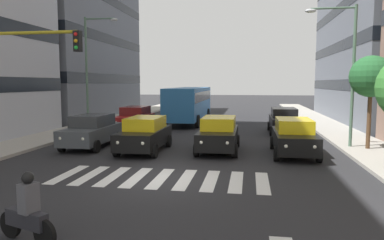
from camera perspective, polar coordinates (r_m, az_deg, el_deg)
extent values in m
plane|color=#262628|center=(13.16, -4.96, -9.19)|extent=(180.00, 180.00, 0.00)
cube|color=slate|center=(40.15, -20.38, 14.39)|extent=(11.19, 18.31, 19.18)
cube|color=black|center=(39.67, -20.08, 6.15)|extent=(11.23, 18.35, 0.90)
cube|color=black|center=(39.90, -20.28, 11.67)|extent=(11.23, 18.35, 0.90)
cube|color=black|center=(40.48, -20.48, 17.07)|extent=(11.23, 18.35, 0.90)
cube|color=silver|center=(12.79, 11.12, -9.71)|extent=(0.45, 2.80, 0.01)
cube|color=silver|center=(12.79, 7.03, -9.64)|extent=(0.45, 2.80, 0.01)
cube|color=silver|center=(12.85, 2.96, -9.53)|extent=(0.45, 2.80, 0.01)
cube|color=silver|center=(12.97, -1.05, -9.37)|extent=(0.45, 2.80, 0.01)
cube|color=silver|center=(13.15, -4.96, -9.18)|extent=(0.45, 2.80, 0.01)
cube|color=silver|center=(13.40, -8.75, -8.95)|extent=(0.45, 2.80, 0.01)
cube|color=silver|center=(13.69, -12.37, -8.69)|extent=(0.45, 2.80, 0.01)
cube|color=silver|center=(14.04, -15.83, -8.41)|extent=(0.45, 2.80, 0.01)
cube|color=silver|center=(14.44, -19.10, -8.12)|extent=(0.45, 2.80, 0.01)
cube|color=black|center=(17.69, 15.85, -3.10)|extent=(1.80, 4.40, 0.80)
cube|color=yellow|center=(17.80, 15.84, -0.78)|extent=(1.58, 2.46, 0.60)
cylinder|color=black|center=(16.48, 19.52, -5.28)|extent=(0.22, 0.64, 0.64)
cylinder|color=black|center=(16.25, 13.24, -5.26)|extent=(0.22, 0.64, 0.64)
cylinder|color=black|center=(19.30, 17.98, -3.63)|extent=(0.22, 0.64, 0.64)
cylinder|color=black|center=(19.10, 12.63, -3.58)|extent=(0.22, 0.64, 0.64)
sphere|color=white|center=(15.66, 18.87, -4.05)|extent=(0.18, 0.18, 0.18)
sphere|color=white|center=(15.51, 14.66, -4.02)|extent=(0.18, 0.18, 0.18)
cube|color=black|center=(18.03, 4.21, -2.73)|extent=(1.80, 4.40, 0.80)
cube|color=yellow|center=(18.13, 4.29, -0.45)|extent=(1.58, 2.46, 0.60)
cylinder|color=black|center=(16.61, 6.87, -4.90)|extent=(0.22, 0.64, 0.64)
cylinder|color=black|center=(16.77, 0.70, -4.75)|extent=(0.22, 0.64, 0.64)
cylinder|color=black|center=(19.47, 7.22, -3.31)|extent=(0.22, 0.64, 0.64)
cylinder|color=black|center=(19.61, 1.95, -3.20)|extent=(0.22, 0.64, 0.64)
sphere|color=white|center=(15.86, 5.62, -3.64)|extent=(0.18, 0.18, 0.18)
sphere|color=white|center=(15.97, 1.48, -3.55)|extent=(0.18, 0.18, 0.18)
cube|color=black|center=(18.07, -7.55, -2.74)|extent=(1.80, 4.40, 0.80)
cube|color=yellow|center=(18.17, -7.40, -0.47)|extent=(1.58, 2.46, 0.60)
cylinder|color=black|center=(16.52, -5.98, -4.95)|extent=(0.22, 0.64, 0.64)
cylinder|color=black|center=(17.07, -11.84, -4.69)|extent=(0.22, 0.64, 0.64)
cylinder|color=black|center=(19.29, -3.73, -3.35)|extent=(0.22, 0.64, 0.64)
cylinder|color=black|center=(19.77, -8.83, -3.19)|extent=(0.22, 0.64, 0.64)
sphere|color=white|center=(15.86, -7.79, -3.66)|extent=(0.18, 0.18, 0.18)
sphere|color=white|center=(16.23, -11.69, -3.51)|extent=(0.18, 0.18, 0.18)
cube|color=#474C51|center=(19.86, -15.66, -2.13)|extent=(1.80, 4.40, 0.80)
cube|color=#343639|center=(19.96, -15.48, -0.06)|extent=(1.58, 2.46, 0.60)
cylinder|color=black|center=(18.25, -14.97, -4.08)|extent=(0.22, 0.64, 0.64)
cylinder|color=black|center=(19.05, -19.93, -3.82)|extent=(0.22, 0.64, 0.64)
cylinder|color=black|center=(20.89, -11.72, -2.75)|extent=(0.22, 0.64, 0.64)
cylinder|color=black|center=(21.60, -16.19, -2.58)|extent=(0.22, 0.64, 0.64)
sphere|color=white|center=(17.68, -16.89, -2.88)|extent=(0.18, 0.18, 0.18)
sphere|color=white|center=(18.22, -20.15, -2.73)|extent=(0.18, 0.18, 0.18)
cube|color=black|center=(25.10, 14.38, -0.45)|extent=(1.80, 4.40, 0.80)
cube|color=black|center=(25.24, 14.38, 1.18)|extent=(1.58, 2.46, 0.60)
cylinder|color=black|center=(23.82, 16.83, -1.83)|extent=(0.22, 0.64, 0.64)
cylinder|color=black|center=(23.64, 12.50, -1.77)|extent=(0.22, 0.64, 0.64)
cylinder|color=black|center=(26.68, 16.00, -1.00)|extent=(0.22, 0.64, 0.64)
cylinder|color=black|center=(26.52, 12.14, -0.94)|extent=(0.22, 0.64, 0.64)
sphere|color=white|center=(23.03, 16.30, -0.86)|extent=(0.18, 0.18, 0.18)
sphere|color=white|center=(22.92, 13.44, -0.82)|extent=(0.18, 0.18, 0.18)
cube|color=maroon|center=(26.20, -9.05, -0.08)|extent=(1.80, 4.40, 0.80)
cube|color=maroon|center=(26.33, -8.94, 1.48)|extent=(1.58, 2.46, 0.60)
cylinder|color=black|center=(24.60, -8.09, -1.39)|extent=(0.22, 0.64, 0.64)
cylinder|color=black|center=(25.19, -12.01, -1.29)|extent=(0.22, 0.64, 0.64)
cylinder|color=black|center=(27.37, -6.30, -0.63)|extent=(0.22, 0.64, 0.64)
cylinder|color=black|center=(27.90, -9.86, -0.56)|extent=(0.22, 0.64, 0.64)
sphere|color=white|center=(23.99, -9.34, -0.44)|extent=(0.18, 0.18, 0.18)
sphere|color=white|center=(24.38, -11.91, -0.39)|extent=(0.18, 0.18, 0.18)
cube|color=#286BAD|center=(31.02, -0.44, 2.82)|extent=(2.50, 10.50, 2.50)
cube|color=black|center=(30.99, -0.44, 3.84)|extent=(2.52, 9.87, 0.80)
cylinder|color=black|center=(27.30, 0.87, -0.23)|extent=(0.28, 1.00, 1.00)
cylinder|color=black|center=(27.77, -4.25, -0.14)|extent=(0.28, 1.00, 1.00)
cylinder|color=black|center=(34.04, 2.52, 0.98)|extent=(0.28, 1.00, 1.00)
cylinder|color=black|center=(34.42, -1.62, 1.04)|extent=(0.28, 1.00, 1.00)
cylinder|color=black|center=(9.23, -26.85, -14.53)|extent=(0.60, 0.29, 0.60)
cylinder|color=black|center=(8.40, -22.34, -16.38)|extent=(0.60, 0.29, 0.60)
cube|color=#232328|center=(8.73, -24.77, -14.07)|extent=(1.12, 0.58, 0.36)
cube|color=#4C4C51|center=(8.51, -24.50, -11.19)|extent=(0.38, 0.43, 0.64)
sphere|color=black|center=(8.39, -24.63, -8.31)|extent=(0.26, 0.26, 0.26)
cylinder|color=#AD991E|center=(15.26, -24.78, 12.44)|extent=(4.10, 0.12, 0.12)
cube|color=black|center=(14.20, -17.68, 11.81)|extent=(0.24, 0.28, 0.76)
sphere|color=red|center=(14.09, -17.99, 12.83)|extent=(0.14, 0.14, 0.14)
sphere|color=orange|center=(14.06, -17.96, 11.86)|extent=(0.14, 0.14, 0.14)
sphere|color=green|center=(14.04, -17.93, 10.89)|extent=(0.14, 0.14, 0.14)
cylinder|color=#4C6B56|center=(20.12, 24.19, 6.28)|extent=(0.16, 0.16, 7.17)
cylinder|color=#4C6B56|center=(20.21, 21.50, 16.19)|extent=(2.19, 0.10, 0.10)
ellipsoid|color=#B7BCC1|center=(20.00, 18.30, 16.12)|extent=(0.56, 0.28, 0.20)
cylinder|color=#4C6B56|center=(26.63, -16.36, 7.07)|extent=(0.16, 0.16, 7.84)
cylinder|color=#4C6B56|center=(26.55, -14.47, 15.30)|extent=(2.11, 0.10, 0.10)
ellipsoid|color=#B7BCC1|center=(26.14, -12.27, 15.28)|extent=(0.56, 0.28, 0.20)
cylinder|color=#513823|center=(19.91, 26.27, 0.15)|extent=(0.20, 0.20, 2.97)
sphere|color=#235B2D|center=(19.83, 26.55, 6.21)|extent=(2.05, 2.05, 2.05)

